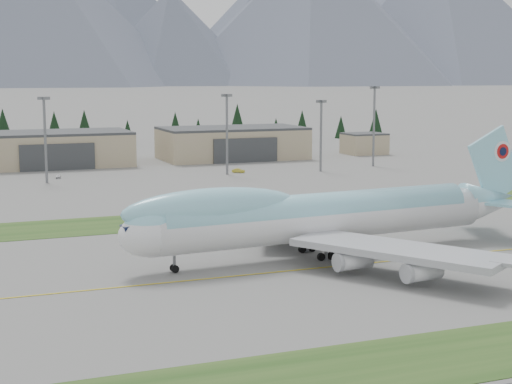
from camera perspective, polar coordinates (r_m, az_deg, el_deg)
name	(u,v)px	position (r m, az deg, el deg)	size (l,w,h in m)	color
ground	(282,272)	(114.39, 1.90, -5.82)	(7000.00, 7000.00, 0.00)	slate
grass_strip_near	(429,359)	(82.31, 12.49, -11.80)	(400.00, 14.00, 0.08)	#274A1A
grass_strip_far	(194,219)	(155.86, -4.56, -1.98)	(400.00, 18.00, 0.08)	#274A1A
taxiway_line_main	(282,272)	(114.39, 1.90, -5.82)	(400.00, 0.40, 0.02)	gold
boeing_747_freighter	(321,215)	(123.39, 4.76, -1.71)	(74.53, 64.20, 19.64)	white
hangar_center	(52,149)	(254.54, -14.60, 3.06)	(48.00, 26.60, 10.80)	tan
hangar_right	(232,143)	(267.94, -1.73, 3.59)	(48.00, 26.60, 10.80)	tan
control_shed	(364,143)	(286.79, 7.88, 3.52)	(14.00, 12.00, 7.60)	tan
floodlight_masts	(151,120)	(218.40, -7.62, 5.18)	(142.84, 9.53, 24.91)	slate
service_vehicle_a	(58,178)	(223.78, -14.18, 0.97)	(1.31, 3.26, 1.11)	silver
service_vehicle_b	(238,173)	(229.39, -1.28, 1.41)	(1.34, 3.80, 1.25)	gold
service_vehicle_c	(269,160)	(262.57, 0.94, 2.31)	(1.79, 4.42, 1.28)	#9B9CA0
conifer_belt	(77,130)	(318.65, -12.92, 4.41)	(274.84, 15.44, 16.34)	black
mountain_ridge_rear	(1,11)	(3015.85, -18.06, 12.41)	(4431.78, 1077.97, 538.98)	#4C5365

